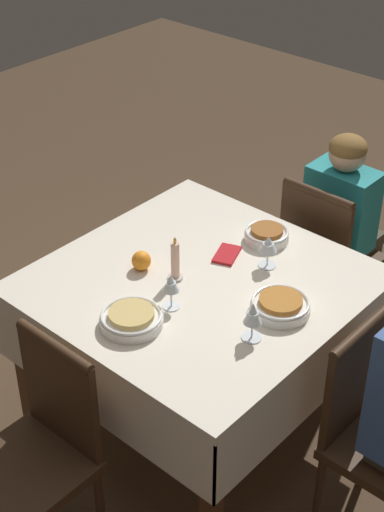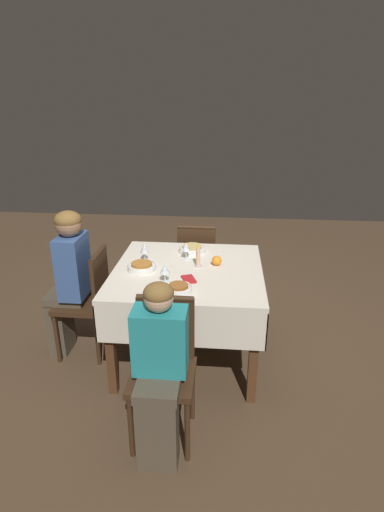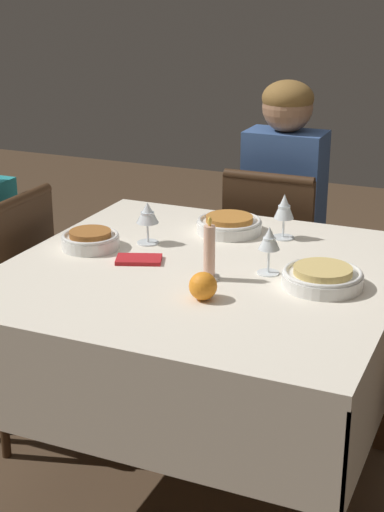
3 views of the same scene
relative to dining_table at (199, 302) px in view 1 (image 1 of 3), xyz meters
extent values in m
plane|color=#4C3826|center=(0.00, 0.00, -0.66)|extent=(8.00, 8.00, 0.00)
cube|color=silver|center=(0.00, 0.00, 0.09)|extent=(1.12, 1.11, 0.04)
cube|color=silver|center=(0.00, 0.55, -0.07)|extent=(1.12, 0.01, 0.27)
cube|color=silver|center=(0.00, -0.55, -0.07)|extent=(1.12, 0.01, 0.27)
cube|color=silver|center=(0.55, 0.00, -0.07)|extent=(0.01, 1.11, 0.27)
cube|color=silver|center=(-0.55, 0.00, -0.07)|extent=(0.01, 1.11, 0.27)
cube|color=#4C2D19|center=(0.49, 0.48, -0.30)|extent=(0.06, 0.06, 0.73)
cube|color=#4C2D19|center=(-0.49, 0.48, -0.30)|extent=(0.06, 0.06, 0.73)
cube|color=#4C2D19|center=(0.49, -0.48, -0.30)|extent=(0.06, 0.06, 0.73)
cube|color=#4C2D19|center=(-0.49, -0.48, -0.30)|extent=(0.06, 0.06, 0.73)
cube|color=#382314|center=(-0.03, 0.67, 0.01)|extent=(0.35, 0.03, 0.41)
cylinder|color=#382314|center=(-0.03, 0.67, 0.21)|extent=(0.34, 0.04, 0.04)
cylinder|color=#382314|center=(0.14, 0.69, -0.45)|extent=(0.03, 0.03, 0.43)
cylinder|color=#382314|center=(-0.19, 0.69, -0.45)|extent=(0.03, 0.03, 0.43)
cube|color=#382314|center=(-0.85, 0.07, -0.22)|extent=(0.38, 0.38, 0.04)
cube|color=#382314|center=(-0.68, 0.07, 0.01)|extent=(0.03, 0.35, 0.41)
cylinder|color=#382314|center=(-0.68, 0.07, 0.21)|extent=(0.04, 0.34, 0.04)
cylinder|color=#382314|center=(-1.01, 0.23, -0.45)|extent=(0.03, 0.03, 0.43)
cylinder|color=#382314|center=(-1.01, -0.10, -0.45)|extent=(0.03, 0.03, 0.43)
cylinder|color=#382314|center=(-0.69, 0.23, -0.45)|extent=(0.03, 0.03, 0.43)
cylinder|color=#382314|center=(-0.69, -0.10, -0.45)|extent=(0.03, 0.03, 0.43)
cube|color=#382314|center=(0.85, -0.01, -0.22)|extent=(0.38, 0.38, 0.04)
cube|color=#382314|center=(0.68, -0.01, 0.01)|extent=(0.03, 0.35, 0.41)
cylinder|color=#382314|center=(0.68, -0.01, 0.21)|extent=(0.04, 0.34, 0.04)
cylinder|color=#382314|center=(0.69, -0.17, -0.45)|extent=(0.03, 0.03, 0.43)
cube|color=#4C4233|center=(-1.05, 0.07, -0.43)|extent=(0.14, 0.22, 0.47)
cube|color=#4C4233|center=(-0.96, 0.07, -0.17)|extent=(0.31, 0.24, 0.06)
cube|color=teal|center=(-0.88, 0.07, 0.05)|extent=(0.18, 0.30, 0.38)
sphere|color=#D6A884|center=(-0.88, 0.07, 0.32)|extent=(0.16, 0.16, 0.16)
ellipsoid|color=brown|center=(-0.88, 0.07, 0.35)|extent=(0.16, 0.16, 0.11)
cylinder|color=white|center=(-0.05, 0.34, 0.12)|extent=(0.21, 0.21, 0.04)
torus|color=white|center=(-0.05, 0.34, 0.14)|extent=(0.21, 0.21, 0.01)
cylinder|color=#B2702D|center=(-0.05, 0.34, 0.15)|extent=(0.15, 0.15, 0.02)
cylinder|color=white|center=(0.13, 0.35, 0.11)|extent=(0.07, 0.07, 0.00)
cylinder|color=white|center=(0.13, 0.35, 0.14)|extent=(0.01, 0.01, 0.06)
cone|color=white|center=(0.13, 0.35, 0.21)|extent=(0.06, 0.06, 0.08)
cylinder|color=white|center=(0.13, 0.35, 0.19)|extent=(0.04, 0.04, 0.04)
cylinder|color=white|center=(-0.39, 0.02, 0.12)|extent=(0.18, 0.18, 0.04)
torus|color=white|center=(-0.39, 0.02, 0.14)|extent=(0.18, 0.18, 0.01)
cylinder|color=#995B28|center=(-0.39, 0.02, 0.15)|extent=(0.13, 0.13, 0.02)
cylinder|color=white|center=(-0.24, 0.13, 0.11)|extent=(0.07, 0.07, 0.00)
cylinder|color=white|center=(-0.24, 0.13, 0.14)|extent=(0.01, 0.01, 0.06)
cone|color=white|center=(-0.24, 0.13, 0.20)|extent=(0.07, 0.07, 0.07)
cylinder|color=white|center=(-0.24, 0.13, 0.19)|extent=(0.04, 0.04, 0.03)
cylinder|color=white|center=(0.35, 0.00, 0.12)|extent=(0.22, 0.22, 0.04)
torus|color=white|center=(0.35, 0.00, 0.14)|extent=(0.22, 0.22, 0.01)
cylinder|color=tan|center=(0.35, 0.00, 0.15)|extent=(0.16, 0.16, 0.02)
cylinder|color=white|center=(0.19, 0.03, 0.11)|extent=(0.06, 0.06, 0.00)
cylinder|color=white|center=(0.19, 0.03, 0.14)|extent=(0.01, 0.01, 0.07)
cone|color=white|center=(0.19, 0.03, 0.21)|extent=(0.06, 0.06, 0.07)
cylinder|color=white|center=(0.19, 0.03, 0.20)|extent=(0.04, 0.04, 0.03)
cylinder|color=beige|center=(0.05, -0.07, 0.11)|extent=(0.06, 0.06, 0.01)
cylinder|color=beige|center=(0.05, -0.07, 0.19)|extent=(0.03, 0.03, 0.15)
ellipsoid|color=#F9C64C|center=(0.05, -0.07, 0.27)|extent=(0.01, 0.01, 0.03)
sphere|color=orange|center=(0.09, -0.21, 0.14)|extent=(0.07, 0.07, 0.07)
cube|color=red|center=(-0.20, -0.03, 0.11)|extent=(0.15, 0.12, 0.01)
camera|label=1|loc=(1.79, 1.56, 1.82)|focal=55.00mm
camera|label=2|loc=(-2.72, -0.28, 1.31)|focal=28.00mm
camera|label=3|loc=(0.81, -1.96, 0.91)|focal=55.00mm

